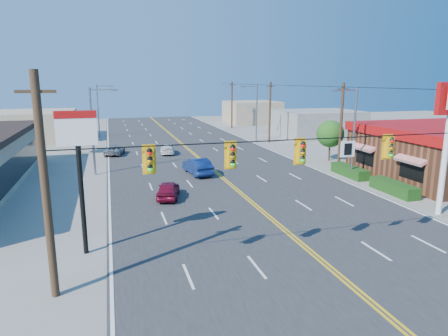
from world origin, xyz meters
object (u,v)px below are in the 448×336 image
object	(u,v)px
car_magenta	(168,190)
car_white	(167,149)
car_silver	(115,150)
pizza_hut_sign	(78,153)
signal_span	(322,162)
car_blue	(198,167)

from	to	relation	value
car_magenta	car_white	distance (m)	18.50
car_silver	pizza_hut_sign	bearing A→B (deg)	99.59
signal_span	car_magenta	bearing A→B (deg)	113.80
signal_span	car_blue	distance (m)	19.84
car_blue	car_white	size ratio (longest dim) A/B	1.18
car_magenta	signal_span	bearing A→B (deg)	127.73
signal_span	pizza_hut_sign	size ratio (longest dim) A/B	3.55
car_magenta	car_blue	xyz separation A→B (m)	(3.74, 6.94, 0.12)
signal_span	car_magenta	size ratio (longest dim) A/B	6.45
car_magenta	car_white	xyz separation A→B (m)	(2.56, 18.32, -0.07)
car_blue	car_silver	bearing A→B (deg)	-66.88
car_white	car_silver	world-z (taller)	car_white
pizza_hut_sign	car_magenta	bearing A→B (deg)	57.13
car_blue	car_white	world-z (taller)	car_blue
pizza_hut_sign	car_magenta	distance (m)	10.97
pizza_hut_sign	car_silver	size ratio (longest dim) A/B	1.71
signal_span	car_silver	size ratio (longest dim) A/B	6.08
signal_span	car_white	distance (m)	31.14
car_silver	car_blue	bearing A→B (deg)	133.65
signal_span	pizza_hut_sign	world-z (taller)	signal_span
signal_span	car_silver	bearing A→B (deg)	105.69
car_white	car_silver	size ratio (longest dim) A/B	0.98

